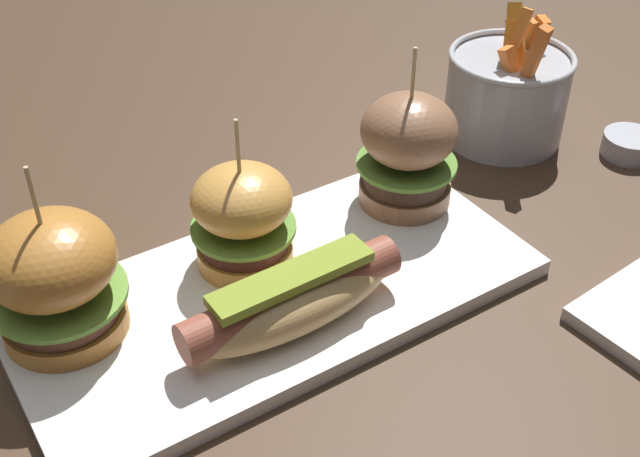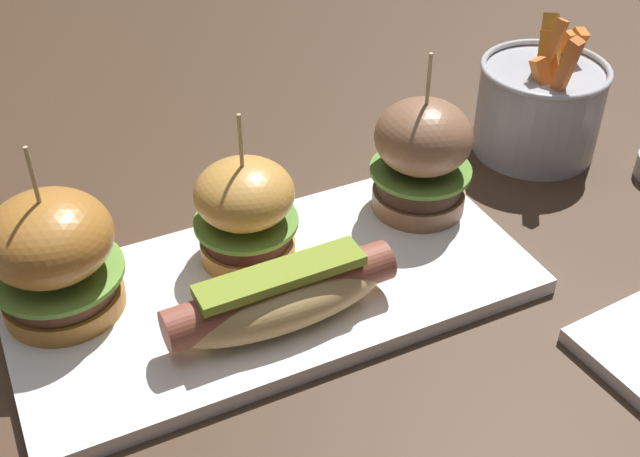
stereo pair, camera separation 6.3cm
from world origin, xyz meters
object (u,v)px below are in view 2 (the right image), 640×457
object	(u,v)px
slider_left	(53,256)
fries_bucket	(539,106)
slider_center	(245,211)
slider_right	(422,156)
platter_main	(274,288)
hot_dog	(282,297)

from	to	relation	value
slider_left	fries_bucket	distance (m)	0.48
slider_center	fries_bucket	bearing A→B (deg)	8.60
slider_center	slider_right	size ratio (longest dim) A/B	0.89
platter_main	slider_center	world-z (taller)	slider_center
slider_left	slider_right	distance (m)	0.31
platter_main	slider_left	xyz separation A→B (m)	(-0.15, 0.04, 0.06)
slider_right	hot_dog	bearing A→B (deg)	-153.94
hot_dog	slider_center	bearing A→B (deg)	86.06
slider_right	fries_bucket	distance (m)	0.18
slider_center	fries_bucket	xyz separation A→B (m)	(0.33, 0.05, -0.01)
platter_main	slider_right	xyz separation A→B (m)	(0.16, 0.04, 0.06)
slider_left	slider_right	xyz separation A→B (m)	(0.31, -0.00, 0.00)
slider_right	fries_bucket	bearing A→B (deg)	16.99
hot_dog	slider_right	distance (m)	0.19
slider_right	slider_center	bearing A→B (deg)	179.47
platter_main	slider_left	size ratio (longest dim) A/B	2.87
fries_bucket	platter_main	bearing A→B (deg)	-164.49
slider_left	slider_right	world-z (taller)	slider_right
platter_main	fries_bucket	bearing A→B (deg)	15.51
platter_main	slider_right	world-z (taller)	slider_right
slider_center	slider_right	bearing A→B (deg)	-0.53
platter_main	slider_center	size ratio (longest dim) A/B	3.10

